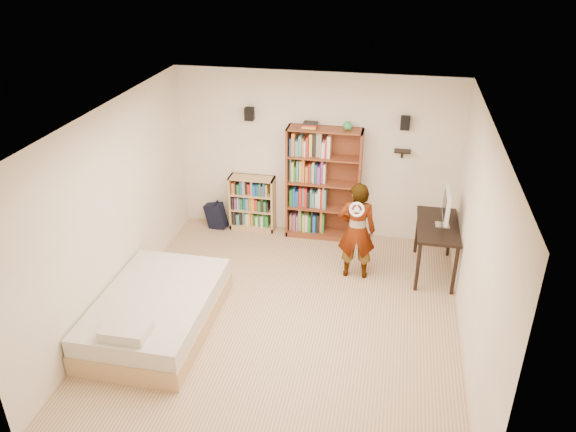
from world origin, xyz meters
name	(u,v)px	position (x,y,z in m)	size (l,w,h in m)	color
ground	(285,318)	(0.00, 0.00, 0.00)	(4.50, 5.00, 0.01)	tan
room_shell	(284,197)	(0.00, 0.00, 1.76)	(4.52, 5.02, 2.71)	white
crown_molding	(284,122)	(0.00, 0.00, 2.67)	(4.50, 5.00, 0.06)	white
speaker_left	(249,114)	(-1.05, 2.40, 2.00)	(0.14, 0.12, 0.20)	black
speaker_right	(405,123)	(1.35, 2.40, 2.00)	(0.14, 0.12, 0.20)	black
wall_shelf	(402,151)	(1.35, 2.41, 1.55)	(0.25, 0.16, 0.03)	black
tall_bookshelf	(323,184)	(0.16, 2.33, 0.93)	(1.17, 0.34, 1.86)	brown
low_bookshelf	(252,203)	(-1.03, 2.36, 0.47)	(0.75, 0.28, 0.94)	tan
computer_desk	(435,248)	(1.94, 1.54, 0.40)	(0.58, 1.17, 0.80)	black
imac	(444,209)	(1.99, 1.51, 1.06)	(0.11, 0.54, 0.54)	silver
daybed	(156,308)	(-1.55, -0.51, 0.31)	(1.36, 2.09, 0.62)	beige
person	(357,231)	(0.80, 1.22, 0.74)	(0.54, 0.35, 1.48)	black
wii_wheel	(357,210)	(0.80, 0.94, 1.21)	(0.21, 0.21, 0.04)	silver
navy_bag	(216,215)	(-1.66, 2.26, 0.23)	(0.34, 0.22, 0.46)	black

